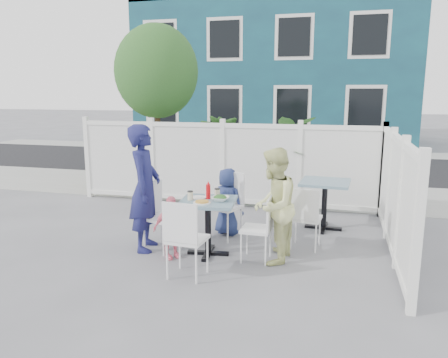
% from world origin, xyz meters
% --- Properties ---
extents(ground, '(80.00, 80.00, 0.00)m').
position_xyz_m(ground, '(0.00, 0.00, 0.00)').
color(ground, slate).
extents(near_sidewalk, '(24.00, 2.60, 0.01)m').
position_xyz_m(near_sidewalk, '(0.00, 3.80, 0.01)').
color(near_sidewalk, gray).
rests_on(near_sidewalk, ground).
extents(street, '(24.00, 5.00, 0.01)m').
position_xyz_m(street, '(0.00, 7.50, 0.00)').
color(street, black).
rests_on(street, ground).
extents(far_sidewalk, '(24.00, 1.60, 0.01)m').
position_xyz_m(far_sidewalk, '(0.00, 10.60, 0.01)').
color(far_sidewalk, gray).
rests_on(far_sidewalk, ground).
extents(building, '(11.00, 6.00, 6.00)m').
position_xyz_m(building, '(-0.50, 14.00, 3.00)').
color(building, '#173E4F').
rests_on(building, ground).
extents(fence_back, '(5.86, 0.08, 1.60)m').
position_xyz_m(fence_back, '(0.10, 2.40, 0.78)').
color(fence_back, white).
rests_on(fence_back, ground).
extents(fence_right, '(0.08, 3.66, 1.60)m').
position_xyz_m(fence_right, '(3.00, 0.60, 0.78)').
color(fence_right, white).
rests_on(fence_right, ground).
extents(tree, '(1.80, 1.62, 3.59)m').
position_xyz_m(tree, '(-1.60, 3.30, 2.59)').
color(tree, '#382316').
rests_on(tree, ground).
extents(utility_cabinet, '(0.75, 0.56, 1.33)m').
position_xyz_m(utility_cabinet, '(-2.26, 4.00, 0.66)').
color(utility_cabinet, gold).
rests_on(utility_cabinet, ground).
extents(potted_shrub_a, '(0.96, 0.96, 1.71)m').
position_xyz_m(potted_shrub_a, '(-0.05, 3.10, 0.85)').
color(potted_shrub_a, '#275120').
rests_on(potted_shrub_a, ground).
extents(potted_shrub_b, '(1.85, 1.72, 1.67)m').
position_xyz_m(potted_shrub_b, '(1.42, 3.00, 0.83)').
color(potted_shrub_b, '#275120').
rests_on(potted_shrub_b, ground).
extents(main_table, '(0.80, 0.80, 0.76)m').
position_xyz_m(main_table, '(0.57, -0.15, 0.59)').
color(main_table, '#436179').
rests_on(main_table, ground).
extents(spare_table, '(0.81, 0.81, 0.79)m').
position_xyz_m(spare_table, '(2.05, 1.39, 0.61)').
color(spare_table, '#436179').
rests_on(spare_table, ground).
extents(chair_left, '(0.53, 0.54, 0.95)m').
position_xyz_m(chair_left, '(-0.18, -0.10, 0.55)').
color(chair_left, white).
rests_on(chair_left, ground).
extents(chair_right, '(0.39, 0.41, 0.87)m').
position_xyz_m(chair_right, '(1.31, -0.18, 0.51)').
color(chair_right, white).
rests_on(chair_right, ground).
extents(chair_back, '(0.57, 0.56, 0.99)m').
position_xyz_m(chair_back, '(0.63, 0.67, 0.57)').
color(chair_back, white).
rests_on(chair_back, ground).
extents(chair_near, '(0.47, 0.45, 0.95)m').
position_xyz_m(chair_near, '(0.53, -0.97, 0.56)').
color(chair_near, white).
rests_on(chair_near, ground).
extents(chair_spare, '(0.45, 0.43, 0.89)m').
position_xyz_m(chair_spare, '(1.82, 0.38, 0.52)').
color(chair_spare, white).
rests_on(chair_spare, ground).
extents(man, '(0.54, 0.71, 1.76)m').
position_xyz_m(man, '(-0.34, -0.15, 0.88)').
color(man, navy).
rests_on(man, ground).
extents(woman, '(0.63, 0.78, 1.50)m').
position_xyz_m(woman, '(1.45, -0.17, 0.75)').
color(woman, '#C7D243').
rests_on(woman, ground).
extents(boy, '(0.59, 0.48, 1.04)m').
position_xyz_m(boy, '(0.61, 0.77, 0.52)').
color(boy, navy).
rests_on(boy, ground).
extents(toddler, '(0.49, 0.51, 0.85)m').
position_xyz_m(toddler, '(0.12, -0.38, 0.42)').
color(toddler, pink).
rests_on(toddler, ground).
extents(plate_main, '(0.23, 0.23, 0.01)m').
position_xyz_m(plate_main, '(0.54, -0.32, 0.77)').
color(plate_main, white).
rests_on(plate_main, main_table).
extents(plate_side, '(0.22, 0.22, 0.02)m').
position_xyz_m(plate_side, '(0.41, -0.07, 0.77)').
color(plate_side, white).
rests_on(plate_side, main_table).
extents(salad_bowl, '(0.24, 0.24, 0.06)m').
position_xyz_m(salad_bowl, '(0.74, -0.15, 0.79)').
color(salad_bowl, white).
rests_on(salad_bowl, main_table).
extents(coffee_cup_a, '(0.07, 0.07, 0.11)m').
position_xyz_m(coffee_cup_a, '(0.34, -0.20, 0.82)').
color(coffee_cup_a, beige).
rests_on(coffee_cup_a, main_table).
extents(coffee_cup_b, '(0.07, 0.07, 0.11)m').
position_xyz_m(coffee_cup_b, '(0.64, 0.05, 0.82)').
color(coffee_cup_b, beige).
rests_on(coffee_cup_b, main_table).
extents(ketchup_bottle, '(0.06, 0.06, 0.20)m').
position_xyz_m(ketchup_bottle, '(0.55, -0.08, 0.86)').
color(ketchup_bottle, red).
rests_on(ketchup_bottle, main_table).
extents(salt_shaker, '(0.03, 0.03, 0.08)m').
position_xyz_m(salt_shaker, '(0.47, 0.09, 0.80)').
color(salt_shaker, white).
rests_on(salt_shaker, main_table).
extents(pepper_shaker, '(0.03, 0.03, 0.06)m').
position_xyz_m(pepper_shaker, '(0.51, 0.12, 0.80)').
color(pepper_shaker, black).
rests_on(pepper_shaker, main_table).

